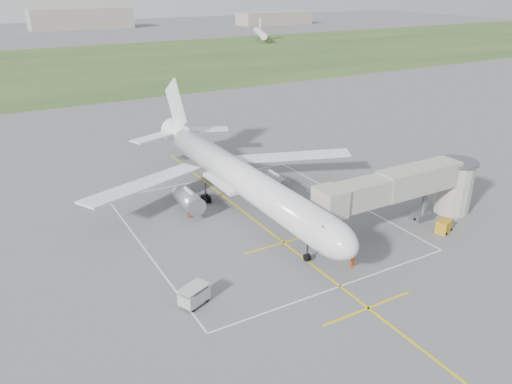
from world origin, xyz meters
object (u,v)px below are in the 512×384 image
airliner (238,176)px  ramp_worker_wing (189,211)px  jet_bridge (413,187)px  gpu_unit (444,226)px  baggage_cart (194,295)px  ramp_worker_nose (353,260)px

airliner → ramp_worker_wing: (-6.57, 0.68, -3.56)m
airliner → jet_bridge: size_ratio=2.00×
gpu_unit → ramp_worker_wing: bearing=123.9°
baggage_cart → airliner: bearing=27.2°
baggage_cart → ramp_worker_nose: baggage_cart is taller
airliner → baggage_cart: size_ratio=15.10×
airliner → ramp_worker_nose: (3.12, -18.77, -3.46)m
jet_bridge → baggage_cart: jet_bridge is taller
ramp_worker_nose → ramp_worker_wing: size_ratio=1.11×
baggage_cart → ramp_worker_nose: size_ratio=1.67×
jet_bridge → ramp_worker_wing: size_ratio=14.02×
jet_bridge → ramp_worker_nose: bearing=-160.3°
baggage_cart → ramp_worker_nose: 16.56m
jet_bridge → ramp_worker_wing: 27.11m
ramp_worker_nose → ramp_worker_wing: ramp_worker_nose is taller
gpu_unit → ramp_worker_nose: size_ratio=1.22×
jet_bridge → ramp_worker_wing: jet_bridge is taller
ramp_worker_wing → baggage_cart: bearing=112.0°
ramp_worker_nose → ramp_worker_wing: 21.73m
airliner → ramp_worker_wing: 7.50m
airliner → gpu_unit: 25.32m
gpu_unit → baggage_cart: (-30.88, 1.37, 0.23)m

